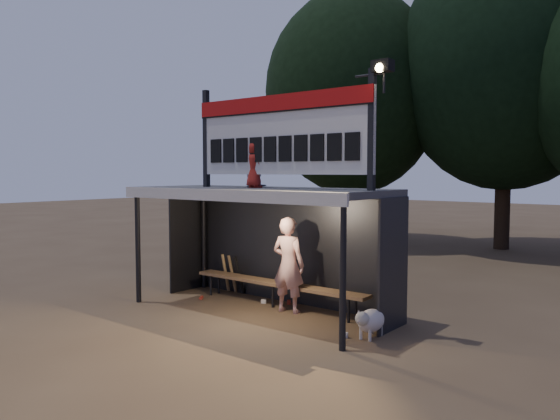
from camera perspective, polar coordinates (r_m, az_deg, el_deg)
name	(u,v)px	position (r m, az deg, el deg)	size (l,w,h in m)	color
ground	(258,312)	(10.37, -2.28, -10.60)	(80.00, 80.00, 0.00)	#503B28
player	(288,265)	(10.18, 0.89, -5.74)	(0.65, 0.43, 1.79)	white
child_a	(254,160)	(10.56, -2.77, 5.26)	(0.51, 0.40, 1.05)	slate
child_b	(254,165)	(10.11, -2.70, 4.71)	(0.41, 0.27, 0.84)	maroon
dugout_shelter	(267,213)	(10.25, -1.42, -0.30)	(5.10, 2.08, 2.32)	#404043
scoreboard_assembly	(281,132)	(9.70, 0.15, 8.19)	(4.10, 0.27, 1.99)	black
bench	(277,284)	(10.69, -0.34, -7.78)	(4.00, 0.35, 0.48)	olive
tree_left	(353,93)	(20.73, 7.61, 12.01)	(6.46, 6.46, 9.27)	black
tree_mid	(506,65)	(20.21, 22.57, 13.82)	(7.22, 7.22, 10.36)	#302015
dog	(370,321)	(8.86, 9.37, -11.33)	(0.36, 0.81, 0.49)	white
bats	(232,274)	(11.82, -5.01, -6.67)	(0.48, 0.33, 0.84)	#A6814D
litter	(289,310)	(10.33, 0.97, -10.44)	(3.79, 1.28, 0.08)	red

